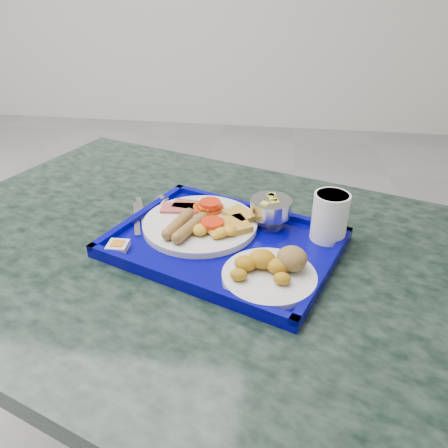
% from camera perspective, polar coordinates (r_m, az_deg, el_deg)
% --- Properties ---
extents(table, '(1.47, 1.21, 0.79)m').
position_cam_1_polar(table, '(1.00, -2.22, -12.96)').
color(table, slate).
rests_on(table, floor).
extents(tray, '(0.51, 0.44, 0.03)m').
position_cam_1_polar(tray, '(0.87, 0.00, -2.60)').
color(tray, '#03027C').
rests_on(tray, table).
extents(main_plate, '(0.24, 0.24, 0.04)m').
position_cam_1_polar(main_plate, '(0.90, -2.76, 0.19)').
color(main_plate, silver).
rests_on(main_plate, tray).
extents(bread_plate, '(0.16, 0.16, 0.05)m').
position_cam_1_polar(bread_plate, '(0.76, 6.26, -5.94)').
color(bread_plate, silver).
rests_on(bread_plate, tray).
extents(fruit_bowl, '(0.09, 0.09, 0.06)m').
position_cam_1_polar(fruit_bowl, '(0.91, 6.15, 2.11)').
color(fruit_bowl, '#AFAFB1').
rests_on(fruit_bowl, tray).
extents(juice_cup, '(0.07, 0.07, 0.10)m').
position_cam_1_polar(juice_cup, '(0.87, 13.67, 1.12)').
color(juice_cup, white).
rests_on(juice_cup, tray).
extents(spoon, '(0.08, 0.19, 0.01)m').
position_cam_1_polar(spoon, '(1.00, -8.95, 2.54)').
color(spoon, '#AFAFB1').
rests_on(spoon, tray).
extents(knife, '(0.08, 0.17, 0.00)m').
position_cam_1_polar(knife, '(0.97, -10.59, 1.10)').
color(knife, '#AFAFB1').
rests_on(knife, tray).
extents(jam_packet, '(0.04, 0.04, 0.02)m').
position_cam_1_polar(jam_packet, '(0.86, -13.70, -2.87)').
color(jam_packet, silver).
rests_on(jam_packet, tray).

